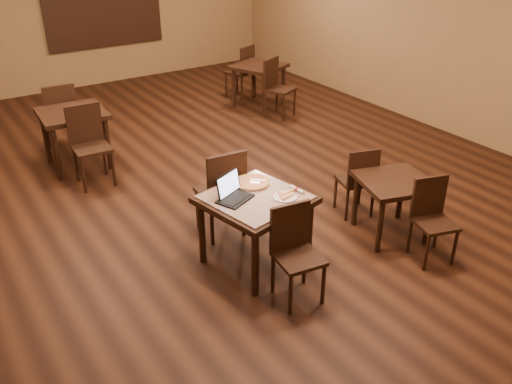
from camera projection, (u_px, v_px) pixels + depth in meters
ground at (209, 175)px, 7.36m from camera, size 10.00×10.00×0.00m
wall_back at (77, 9)px, 10.33m from camera, size 8.00×0.02×3.00m
wall_right at (424, 29)px, 8.62m from camera, size 0.02×10.00×3.00m
mural at (103, 4)px, 10.53m from camera, size 2.34×0.05×1.64m
tiled_table at (255, 206)px, 5.27m from camera, size 1.08×1.08×0.76m
chair_main_near at (295, 247)px, 4.89m from camera, size 0.45×0.45×0.91m
chair_main_far at (223, 189)px, 5.75m from camera, size 0.48×0.48×1.03m
laptop at (232, 192)px, 5.17m from camera, size 0.40×0.38×0.23m
plate at (285, 197)px, 5.20m from camera, size 0.23×0.23×0.01m
pizza_slice at (285, 195)px, 5.19m from camera, size 0.23×0.23×0.02m
pizza_pan at (252, 183)px, 5.46m from camera, size 0.37×0.37×0.01m
pizza_whole at (252, 182)px, 5.45m from camera, size 0.36×0.36×0.02m
spatula at (255, 182)px, 5.44m from camera, size 0.23×0.20×0.01m
napkin_roll at (297, 189)px, 5.31m from camera, size 0.06×0.18×0.04m
other_table_a at (259, 72)px, 9.61m from camera, size 1.06×1.06×0.76m
other_table_a_chair_near at (276, 84)px, 9.20m from camera, size 0.55×0.55×0.98m
other_table_a_chair_far at (243, 69)px, 10.09m from camera, size 0.55×0.55×0.98m
other_table_b at (73, 121)px, 7.35m from camera, size 0.90×0.90×0.80m
other_table_b_chair_near at (89, 140)px, 6.95m from camera, size 0.47×0.47×1.03m
other_table_b_chair_far at (61, 114)px, 7.82m from camera, size 0.47×0.47×1.03m
other_table_c at (394, 189)px, 5.80m from camera, size 0.90×0.90×0.67m
other_table_c_chair_near at (432, 214)px, 5.47m from camera, size 0.47×0.47×0.87m
other_table_c_chair_far at (359, 178)px, 6.19m from camera, size 0.47×0.47×0.87m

